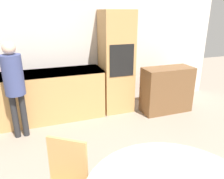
% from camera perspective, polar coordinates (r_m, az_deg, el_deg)
% --- Properties ---
extents(wall_back, '(6.25, 0.05, 2.60)m').
position_cam_1_polar(wall_back, '(4.46, -8.75, 10.96)').
color(wall_back, silver).
rests_on(wall_back, ground_plane).
extents(kitchen_counter, '(2.61, 0.60, 0.93)m').
position_cam_1_polar(kitchen_counter, '(4.26, -20.12, -1.93)').
color(kitchen_counter, tan).
rests_on(kitchen_counter, ground_plane).
extents(oven_unit, '(0.60, 0.59, 2.00)m').
position_cam_1_polar(oven_unit, '(4.38, 1.12, 7.02)').
color(oven_unit, tan).
rests_on(oven_unit, ground_plane).
extents(sideboard, '(1.01, 0.45, 0.92)m').
position_cam_1_polar(sideboard, '(4.57, 14.09, -0.07)').
color(sideboard, brown).
rests_on(sideboard, ground_plane).
extents(person_standing, '(0.30, 0.30, 1.56)m').
position_cam_1_polar(person_standing, '(3.65, -24.27, 2.17)').
color(person_standing, '#262628').
rests_on(person_standing, ground_plane).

